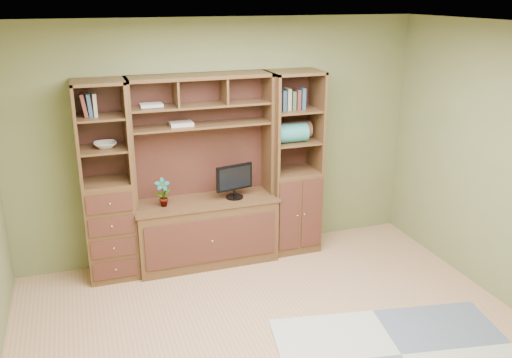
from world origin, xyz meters
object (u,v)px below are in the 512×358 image
object	(u,v)px
right_tower	(294,164)
center_hutch	(205,174)
monitor	(234,175)
left_tower	(107,183)

from	to	relation	value
right_tower	center_hutch	bearing A→B (deg)	-177.77
monitor	right_tower	bearing A→B (deg)	-5.69
right_tower	monitor	world-z (taller)	right_tower
center_hutch	left_tower	size ratio (longest dim) A/B	1.00
right_tower	monitor	size ratio (longest dim) A/B	3.99
left_tower	monitor	distance (m)	1.32
left_tower	right_tower	world-z (taller)	same
left_tower	right_tower	size ratio (longest dim) A/B	1.00
center_hutch	right_tower	size ratio (longest dim) A/B	1.00
center_hutch	right_tower	xyz separation A→B (m)	(1.02, 0.04, 0.00)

